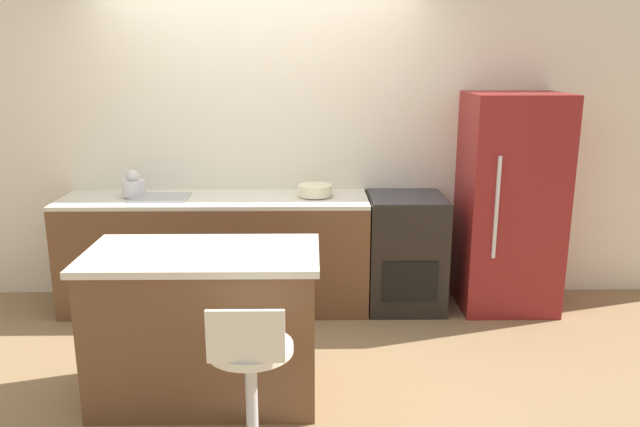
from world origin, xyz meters
name	(u,v)px	position (x,y,z in m)	size (l,w,h in m)	color
ground_plane	(260,322)	(0.00, 0.00, 0.00)	(14.00, 14.00, 0.00)	#8E704C
wall_back	(262,139)	(0.00, 0.66, 1.30)	(8.00, 0.06, 2.60)	silver
back_counter	(216,253)	(-0.36, 0.33, 0.45)	(2.38, 0.61, 0.90)	brown
kitchen_island	(205,324)	(-0.22, -1.03, 0.45)	(1.32, 0.70, 0.89)	brown
oven_range	(405,252)	(1.14, 0.32, 0.45)	(0.59, 0.62, 0.90)	black
refrigerator	(510,203)	(1.94, 0.32, 0.85)	(0.73, 0.65, 1.69)	maroon
stool_chair	(251,381)	(0.10, -1.66, 0.44)	(0.42, 0.42, 0.87)	#B7B7BC
kettle	(133,186)	(-0.98, 0.36, 0.98)	(0.18, 0.18, 0.20)	silver
mixing_bowl	(315,190)	(0.43, 0.36, 0.94)	(0.27, 0.27, 0.08)	beige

